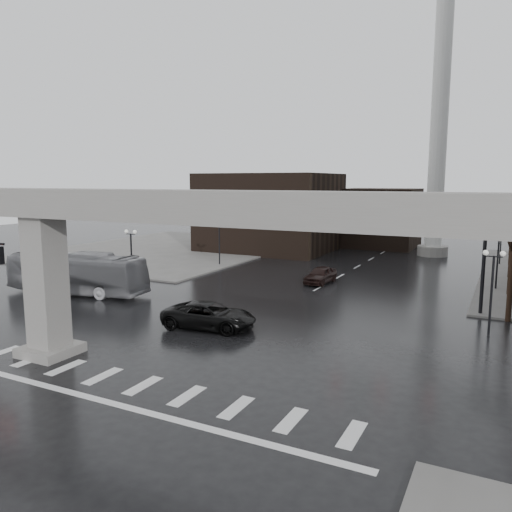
# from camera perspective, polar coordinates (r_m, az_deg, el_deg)

# --- Properties ---
(ground) EXTENTS (160.00, 160.00, 0.00)m
(ground) POSITION_cam_1_polar(r_m,az_deg,el_deg) (24.34, -11.25, -13.50)
(ground) COLOR black
(ground) RESTS_ON ground
(sidewalk_nw) EXTENTS (28.00, 36.00, 0.15)m
(sidewalk_nw) POSITION_cam_1_polar(r_m,az_deg,el_deg) (67.57, -9.76, 0.81)
(sidewalk_nw) COLOR slate
(sidewalk_nw) RESTS_ON ground
(elevated_guideway) EXTENTS (48.00, 2.60, 8.70)m
(elevated_guideway) POSITION_cam_1_polar(r_m,az_deg,el_deg) (21.92, -9.17, 2.71)
(elevated_guideway) COLOR gray
(elevated_guideway) RESTS_ON ground
(building_far_left) EXTENTS (16.00, 14.00, 10.00)m
(building_far_left) POSITION_cam_1_polar(r_m,az_deg,el_deg) (66.04, 1.71, 5.05)
(building_far_left) COLOR black
(building_far_left) RESTS_ON ground
(building_far_mid) EXTENTS (10.00, 10.00, 8.00)m
(building_far_mid) POSITION_cam_1_polar(r_m,az_deg,el_deg) (71.63, 13.92, 4.28)
(building_far_mid) COLOR black
(building_far_mid) RESTS_ON ground
(smokestack) EXTENTS (3.60, 3.60, 30.00)m
(smokestack) POSITION_cam_1_polar(r_m,az_deg,el_deg) (64.26, 20.09, 11.89)
(smokestack) COLOR silver
(smokestack) RESTS_ON ground
(signal_mast_arm) EXTENTS (12.12, 0.43, 8.00)m
(signal_mast_arm) POSITION_cam_1_polar(r_m,az_deg,el_deg) (36.91, 18.88, 3.07)
(signal_mast_arm) COLOR black
(signal_mast_arm) RESTS_ON ground
(lamp_right_0) EXTENTS (1.22, 0.32, 5.11)m
(lamp_right_0) POSITION_cam_1_polar(r_m,az_deg,el_deg) (32.10, 25.41, -2.31)
(lamp_right_0) COLOR black
(lamp_right_0) RESTS_ON ground
(lamp_right_1) EXTENTS (1.22, 0.32, 5.11)m
(lamp_right_1) POSITION_cam_1_polar(r_m,az_deg,el_deg) (45.95, 25.96, 0.71)
(lamp_right_1) COLOR black
(lamp_right_1) RESTS_ON ground
(lamp_right_2) EXTENTS (1.22, 0.32, 5.11)m
(lamp_right_2) POSITION_cam_1_polar(r_m,az_deg,el_deg) (59.87, 26.26, 2.33)
(lamp_right_2) COLOR black
(lamp_right_2) RESTS_ON ground
(lamp_left_0) EXTENTS (1.22, 0.32, 5.11)m
(lamp_left_0) POSITION_cam_1_polar(r_m,az_deg,el_deg) (42.36, -14.07, 0.72)
(lamp_left_0) COLOR black
(lamp_left_0) RESTS_ON ground
(lamp_left_1) EXTENTS (1.22, 0.32, 5.11)m
(lamp_left_1) POSITION_cam_1_polar(r_m,az_deg,el_deg) (53.62, -4.23, 2.57)
(lamp_left_1) COLOR black
(lamp_left_1) RESTS_ON ground
(lamp_left_2) EXTENTS (1.22, 0.32, 5.11)m
(lamp_left_2) POSITION_cam_1_polar(r_m,az_deg,el_deg) (65.94, 2.09, 3.71)
(lamp_left_2) COLOR black
(lamp_left_2) RESTS_ON ground
(tree_right_0) EXTENTS (1.09, 1.58, 7.50)m
(tree_right_0) POSITION_cam_1_polar(r_m,az_deg,el_deg) (36.17, 27.17, -2.39)
(tree_right_0) COLOR black
(tree_right_0) RESTS_ON ground
(tree_right_1) EXTENTS (1.09, 1.61, 7.67)m
(tree_right_1) POSITION_cam_1_polar(r_m,az_deg,el_deg) (44.06, 27.19, -0.49)
(tree_right_1) COLOR black
(tree_right_1) RESTS_ON ground
(tree_right_2) EXTENTS (1.10, 1.63, 7.85)m
(tree_right_2) POSITION_cam_1_polar(r_m,az_deg,el_deg) (51.99, 27.20, 0.83)
(tree_right_2) COLOR black
(tree_right_2) RESTS_ON ground
(tree_right_3) EXTENTS (1.11, 1.66, 8.02)m
(tree_right_3) POSITION_cam_1_polar(r_m,az_deg,el_deg) (59.93, 27.21, 1.80)
(tree_right_3) COLOR black
(tree_right_3) RESTS_ON ground
(tree_right_4) EXTENTS (1.12, 1.69, 8.19)m
(tree_right_4) POSITION_cam_1_polar(r_m,az_deg,el_deg) (67.89, 27.22, 2.54)
(tree_right_4) COLOR black
(tree_right_4) RESTS_ON ground
(pickup_truck) EXTENTS (6.17, 3.53, 1.62)m
(pickup_truck) POSITION_cam_1_polar(r_m,az_deg,el_deg) (31.26, -5.37, -6.79)
(pickup_truck) COLOR black
(pickup_truck) RESTS_ON ground
(city_bus) EXTENTS (12.32, 4.18, 3.36)m
(city_bus) POSITION_cam_1_polar(r_m,az_deg,el_deg) (42.88, -19.82, -1.86)
(city_bus) COLOR #9A999E
(city_bus) RESTS_ON ground
(far_car) EXTENTS (2.05, 4.51, 1.50)m
(far_car) POSITION_cam_1_polar(r_m,az_deg,el_deg) (44.96, 7.39, -2.16)
(far_car) COLOR black
(far_car) RESTS_ON ground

